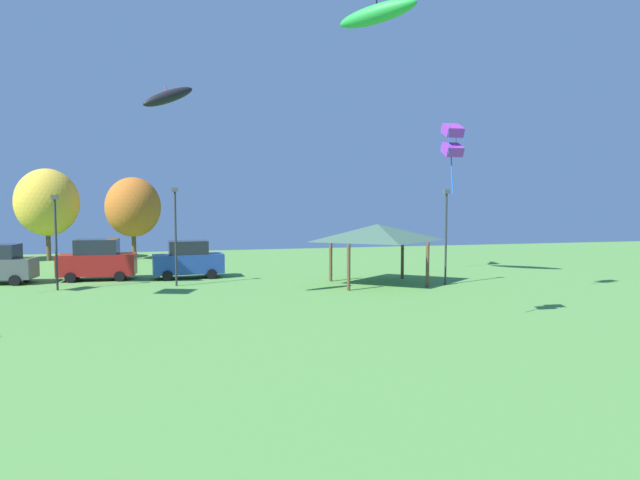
{
  "coord_description": "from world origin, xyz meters",
  "views": [
    {
      "loc": [
        -1.68,
        2.65,
        5.05
      ],
      "look_at": [
        1.41,
        14.73,
        4.16
      ],
      "focal_mm": 32.0,
      "sensor_mm": 36.0,
      "label": 1
    }
  ],
  "objects_px": {
    "parked_car_rightmost_in_row": "(188,260)",
    "kite_flying_3": "(453,140)",
    "parked_car_third_from_left": "(97,260)",
    "treeline_tree_2": "(47,202)",
    "light_post_0": "(176,230)",
    "treeline_tree_3": "(133,207)",
    "kite_flying_7": "(377,14)",
    "park_pavilion": "(378,233)",
    "light_post_3": "(56,236)",
    "kite_flying_2": "(168,97)",
    "light_post_2": "(446,231)"
  },
  "relations": [
    {
      "from": "parked_car_rightmost_in_row",
      "to": "kite_flying_3",
      "type": "bearing_deg",
      "value": -64.24
    },
    {
      "from": "parked_car_third_from_left",
      "to": "treeline_tree_2",
      "type": "xyz_separation_m",
      "value": [
        -5.4,
        13.14,
        3.57
      ]
    },
    {
      "from": "light_post_0",
      "to": "treeline_tree_3",
      "type": "height_order",
      "value": "treeline_tree_3"
    },
    {
      "from": "treeline_tree_2",
      "to": "kite_flying_7",
      "type": "bearing_deg",
      "value": -41.86
    },
    {
      "from": "parked_car_rightmost_in_row",
      "to": "treeline_tree_3",
      "type": "height_order",
      "value": "treeline_tree_3"
    },
    {
      "from": "park_pavilion",
      "to": "parked_car_third_from_left",
      "type": "bearing_deg",
      "value": 160.05
    },
    {
      "from": "parked_car_third_from_left",
      "to": "park_pavilion",
      "type": "height_order",
      "value": "park_pavilion"
    },
    {
      "from": "park_pavilion",
      "to": "parked_car_rightmost_in_row",
      "type": "bearing_deg",
      "value": 153.39
    },
    {
      "from": "kite_flying_3",
      "to": "parked_car_rightmost_in_row",
      "type": "xyz_separation_m",
      "value": [
        -9.74,
        16.93,
        -6.16
      ]
    },
    {
      "from": "light_post_3",
      "to": "treeline_tree_2",
      "type": "relative_size",
      "value": 0.7
    },
    {
      "from": "kite_flying_2",
      "to": "treeline_tree_3",
      "type": "distance_m",
      "value": 23.64
    },
    {
      "from": "park_pavilion",
      "to": "light_post_0",
      "type": "relative_size",
      "value": 1.07
    },
    {
      "from": "kite_flying_2",
      "to": "parked_car_rightmost_in_row",
      "type": "bearing_deg",
      "value": 84.04
    },
    {
      "from": "light_post_0",
      "to": "light_post_3",
      "type": "distance_m",
      "value": 6.45
    },
    {
      "from": "kite_flying_3",
      "to": "treeline_tree_3",
      "type": "bearing_deg",
      "value": 114.82
    },
    {
      "from": "parked_car_rightmost_in_row",
      "to": "park_pavilion",
      "type": "relative_size",
      "value": 0.73
    },
    {
      "from": "parked_car_rightmost_in_row",
      "to": "park_pavilion",
      "type": "height_order",
      "value": "park_pavilion"
    },
    {
      "from": "parked_car_third_from_left",
      "to": "parked_car_rightmost_in_row",
      "type": "height_order",
      "value": "parked_car_third_from_left"
    },
    {
      "from": "light_post_0",
      "to": "parked_car_rightmost_in_row",
      "type": "bearing_deg",
      "value": 76.62
    },
    {
      "from": "kite_flying_7",
      "to": "treeline_tree_2",
      "type": "relative_size",
      "value": 0.57
    },
    {
      "from": "park_pavilion",
      "to": "light_post_2",
      "type": "height_order",
      "value": "light_post_2"
    },
    {
      "from": "light_post_0",
      "to": "kite_flying_2",
      "type": "bearing_deg",
      "value": -92.1
    },
    {
      "from": "kite_flying_2",
      "to": "parked_car_third_from_left",
      "type": "xyz_separation_m",
      "value": [
        -4.55,
        10.12,
        -8.56
      ]
    },
    {
      "from": "light_post_2",
      "to": "light_post_3",
      "type": "xyz_separation_m",
      "value": [
        -21.96,
        3.44,
        -0.17
      ]
    },
    {
      "from": "kite_flying_7",
      "to": "light_post_3",
      "type": "distance_m",
      "value": 22.05
    },
    {
      "from": "kite_flying_2",
      "to": "kite_flying_7",
      "type": "bearing_deg",
      "value": 18.5
    },
    {
      "from": "light_post_3",
      "to": "parked_car_rightmost_in_row",
      "type": "bearing_deg",
      "value": 23.8
    },
    {
      "from": "kite_flying_2",
      "to": "parked_car_rightmost_in_row",
      "type": "height_order",
      "value": "kite_flying_2"
    },
    {
      "from": "kite_flying_7",
      "to": "treeline_tree_2",
      "type": "xyz_separation_m",
      "value": [
        -21.61,
        19.36,
        -10.87
      ]
    },
    {
      "from": "kite_flying_2",
      "to": "light_post_0",
      "type": "bearing_deg",
      "value": 87.9
    },
    {
      "from": "parked_car_rightmost_in_row",
      "to": "park_pavilion",
      "type": "distance_m",
      "value": 12.32
    },
    {
      "from": "light_post_2",
      "to": "treeline_tree_3",
      "type": "bearing_deg",
      "value": 133.7
    },
    {
      "from": "parked_car_rightmost_in_row",
      "to": "light_post_0",
      "type": "xyz_separation_m",
      "value": [
        -0.77,
        -3.23,
        2.08
      ]
    },
    {
      "from": "light_post_2",
      "to": "parked_car_third_from_left",
      "type": "bearing_deg",
      "value": 160.62
    },
    {
      "from": "treeline_tree_2",
      "to": "treeline_tree_3",
      "type": "xyz_separation_m",
      "value": [
        6.77,
        -0.47,
        -0.41
      ]
    },
    {
      "from": "parked_car_third_from_left",
      "to": "light_post_3",
      "type": "xyz_separation_m",
      "value": [
        -1.66,
        -3.7,
        1.78
      ]
    },
    {
      "from": "parked_car_rightmost_in_row",
      "to": "light_post_2",
      "type": "xyz_separation_m",
      "value": [
        14.74,
        -6.63,
        2.02
      ]
    },
    {
      "from": "parked_car_rightmost_in_row",
      "to": "parked_car_third_from_left",
      "type": "bearing_deg",
      "value": 170.55
    },
    {
      "from": "parked_car_third_from_left",
      "to": "light_post_2",
      "type": "xyz_separation_m",
      "value": [
        20.3,
        -7.14,
        1.96
      ]
    },
    {
      "from": "parked_car_rightmost_in_row",
      "to": "treeline_tree_2",
      "type": "relative_size",
      "value": 0.59
    },
    {
      "from": "parked_car_third_from_left",
      "to": "light_post_2",
      "type": "bearing_deg",
      "value": -16.75
    },
    {
      "from": "light_post_2",
      "to": "treeline_tree_2",
      "type": "xyz_separation_m",
      "value": [
        -25.7,
        20.28,
        1.61
      ]
    },
    {
      "from": "park_pavilion",
      "to": "light_post_0",
      "type": "height_order",
      "value": "light_post_0"
    },
    {
      "from": "light_post_0",
      "to": "treeline_tree_2",
      "type": "height_order",
      "value": "treeline_tree_2"
    },
    {
      "from": "kite_flying_7",
      "to": "parked_car_rightmost_in_row",
      "type": "bearing_deg",
      "value": 151.85
    },
    {
      "from": "kite_flying_3",
      "to": "parked_car_third_from_left",
      "type": "distance_m",
      "value": 23.99
    },
    {
      "from": "treeline_tree_3",
      "to": "light_post_2",
      "type": "bearing_deg",
      "value": -46.3
    },
    {
      "from": "park_pavilion",
      "to": "kite_flying_2",
      "type": "bearing_deg",
      "value": -160.73
    },
    {
      "from": "treeline_tree_3",
      "to": "treeline_tree_2",
      "type": "bearing_deg",
      "value": 176.0
    },
    {
      "from": "treeline_tree_3",
      "to": "kite_flying_2",
      "type": "bearing_deg",
      "value": -82.05
    }
  ]
}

